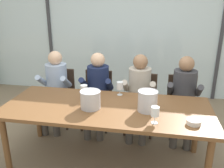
# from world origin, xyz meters

# --- Properties ---
(ground) EXTENTS (14.00, 14.00, 0.00)m
(ground) POSITION_xyz_m (0.00, 1.00, 0.00)
(ground) COLOR #847056
(window_glass_panel) EXTENTS (7.58, 0.03, 2.60)m
(window_glass_panel) POSITION_xyz_m (0.00, 2.37, 1.30)
(window_glass_panel) COLOR silver
(window_glass_panel) RESTS_ON ground
(window_mullion_left) EXTENTS (0.06, 0.06, 2.60)m
(window_mullion_left) POSITION_xyz_m (-1.70, 2.35, 1.30)
(window_mullion_left) COLOR #38383D
(window_mullion_left) RESTS_ON ground
(window_mullion_right) EXTENTS (0.06, 0.06, 2.60)m
(window_mullion_right) POSITION_xyz_m (1.70, 2.35, 1.30)
(window_mullion_right) COLOR #38383D
(window_mullion_right) RESTS_ON ground
(hillside_vineyard) EXTENTS (13.58, 2.40, 1.78)m
(hillside_vineyard) POSITION_xyz_m (0.00, 6.77, 0.89)
(hillside_vineyard) COLOR #568942
(hillside_vineyard) RESTS_ON ground
(dining_table) EXTENTS (2.38, 0.97, 0.74)m
(dining_table) POSITION_xyz_m (0.00, 0.00, 0.67)
(dining_table) COLOR brown
(dining_table) RESTS_ON ground
(chair_near_curtain) EXTENTS (0.44, 0.44, 0.86)m
(chair_near_curtain) POSITION_xyz_m (-0.95, 0.91, 0.50)
(chair_near_curtain) COLOR #332319
(chair_near_curtain) RESTS_ON ground
(chair_left_of_center) EXTENTS (0.44, 0.44, 0.86)m
(chair_left_of_center) POSITION_xyz_m (-0.34, 0.92, 0.50)
(chair_left_of_center) COLOR #332319
(chair_left_of_center) RESTS_ON ground
(chair_center) EXTENTS (0.48, 0.48, 0.86)m
(chair_center) POSITION_xyz_m (0.35, 0.90, 0.50)
(chair_center) COLOR #332319
(chair_center) RESTS_ON ground
(chair_right_of_center) EXTENTS (0.49, 0.49, 0.86)m
(chair_right_of_center) POSITION_xyz_m (0.95, 0.92, 0.50)
(chair_right_of_center) COLOR #332319
(chair_right_of_center) RESTS_ON ground
(person_pale_blue_shirt) EXTENTS (0.48, 0.62, 1.18)m
(person_pale_blue_shirt) POSITION_xyz_m (-0.95, 0.76, 0.67)
(person_pale_blue_shirt) COLOR #9EB2D1
(person_pale_blue_shirt) RESTS_ON ground
(person_navy_polo) EXTENTS (0.47, 0.62, 1.18)m
(person_navy_polo) POSITION_xyz_m (-0.30, 0.76, 0.67)
(person_navy_polo) COLOR #192347
(person_navy_polo) RESTS_ON ground
(person_beige_jumper) EXTENTS (0.46, 0.61, 1.18)m
(person_beige_jumper) POSITION_xyz_m (0.32, 0.76, 0.67)
(person_beige_jumper) COLOR #B7AD9E
(person_beige_jumper) RESTS_ON ground
(person_charcoal_jacket) EXTENTS (0.48, 0.63, 1.18)m
(person_charcoal_jacket) POSITION_xyz_m (0.94, 0.76, 0.67)
(person_charcoal_jacket) COLOR #38383D
(person_charcoal_jacket) RESTS_ON ground
(ice_bucket_primary) EXTENTS (0.22, 0.22, 0.23)m
(ice_bucket_primary) POSITION_xyz_m (0.46, -0.03, 0.86)
(ice_bucket_primary) COLOR #B7B7BC
(ice_bucket_primary) RESTS_ON dining_table
(ice_bucket_secondary) EXTENTS (0.23, 0.23, 0.21)m
(ice_bucket_secondary) POSITION_xyz_m (-0.17, -0.08, 0.85)
(ice_bucket_secondary) COLOR #B7B7BC
(ice_bucket_secondary) RESTS_ON dining_table
(tasting_bowl) EXTENTS (0.14, 0.14, 0.05)m
(tasting_bowl) POSITION_xyz_m (0.93, -0.26, 0.77)
(tasting_bowl) COLOR silver
(tasting_bowl) RESTS_ON dining_table
(wine_glass_by_left_taster) EXTENTS (0.08, 0.08, 0.17)m
(wine_glass_by_left_taster) POSITION_xyz_m (-0.32, 0.18, 0.86)
(wine_glass_by_left_taster) COLOR silver
(wine_glass_by_left_taster) RESTS_ON dining_table
(wine_glass_near_bucket) EXTENTS (0.08, 0.08, 0.17)m
(wine_glass_near_bucket) POSITION_xyz_m (0.10, 0.38, 0.86)
(wine_glass_near_bucket) COLOR silver
(wine_glass_near_bucket) RESTS_ON dining_table
(wine_glass_center_pour) EXTENTS (0.08, 0.08, 0.17)m
(wine_glass_center_pour) POSITION_xyz_m (0.55, -0.30, 0.86)
(wine_glass_center_pour) COLOR silver
(wine_glass_center_pour) RESTS_ON dining_table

